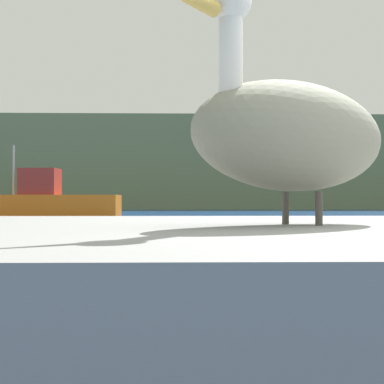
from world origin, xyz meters
name	(u,v)px	position (x,y,z in m)	size (l,w,h in m)	color
hillside_backdrop	(191,165)	(0.00, 62.88, 4.79)	(140.00, 12.79, 9.58)	#6B7A51
pier_dock	(294,328)	(-1.15, -0.07, 0.42)	(3.77, 2.89, 0.85)	gray
pelican	(291,134)	(-1.16, -0.08, 1.22)	(1.20, 1.06, 0.92)	gray
fishing_boat_orange	(50,200)	(-9.21, 33.38, 0.94)	(8.08, 2.77, 4.27)	orange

